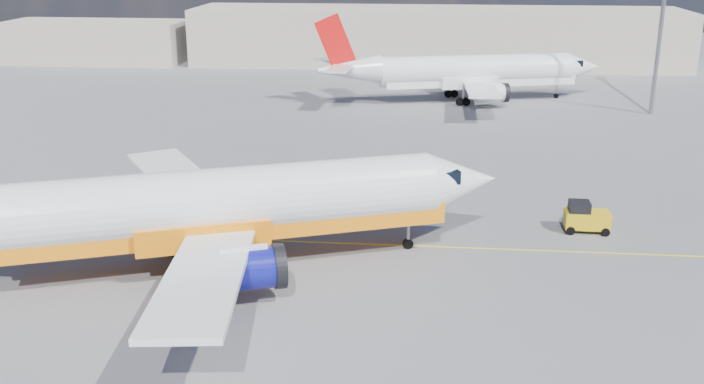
{
  "coord_description": "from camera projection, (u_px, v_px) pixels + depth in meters",
  "views": [
    {
      "loc": [
        4.29,
        -40.88,
        17.61
      ],
      "look_at": [
        -0.01,
        2.37,
        3.5
      ],
      "focal_mm": 40.0,
      "sensor_mm": 36.0,
      "label": 1
    }
  ],
  "objects": [
    {
      "name": "terminal_main",
      "position": [
        436.0,
        36.0,
        113.82
      ],
      "size": [
        70.0,
        14.0,
        8.0
      ],
      "primitive_type": "cube",
      "color": "#BDB5A3",
      "rests_on": "ground"
    },
    {
      "name": "gse_tug",
      "position": [
        586.0,
        217.0,
        49.12
      ],
      "size": [
        2.78,
        1.75,
        1.96
      ],
      "rotation": [
        0.0,
        0.0,
        -0.02
      ],
      "color": "black",
      "rests_on": "ground"
    },
    {
      "name": "ground",
      "position": [
        348.0,
        263.0,
        44.54
      ],
      "size": [
        240.0,
        240.0,
        0.0
      ],
      "primitive_type": "plane",
      "color": "#59595E",
      "rests_on": "ground"
    },
    {
      "name": "terminal_annex",
      "position": [
        96.0,
        42.0,
        115.98
      ],
      "size": [
        26.0,
        10.0,
        6.0
      ],
      "primitive_type": "cube",
      "color": "#BDB5A3",
      "rests_on": "ground"
    },
    {
      "name": "main_jet",
      "position": [
        199.0,
        208.0,
        42.44
      ],
      "size": [
        36.2,
        27.37,
        11.07
      ],
      "rotation": [
        0.0,
        0.0,
        0.37
      ],
      "color": "white",
      "rests_on": "ground"
    },
    {
      "name": "second_jet",
      "position": [
        466.0,
        72.0,
        87.73
      ],
      "size": [
        33.08,
        25.27,
        9.99
      ],
      "rotation": [
        0.0,
        0.0,
        0.26
      ],
      "color": "white",
      "rests_on": "ground"
    },
    {
      "name": "taxi_line",
      "position": [
        353.0,
        244.0,
        47.37
      ],
      "size": [
        70.0,
        0.15,
        0.01
      ],
      "primitive_type": "cube",
      "color": "yellow",
      "rests_on": "ground"
    }
  ]
}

